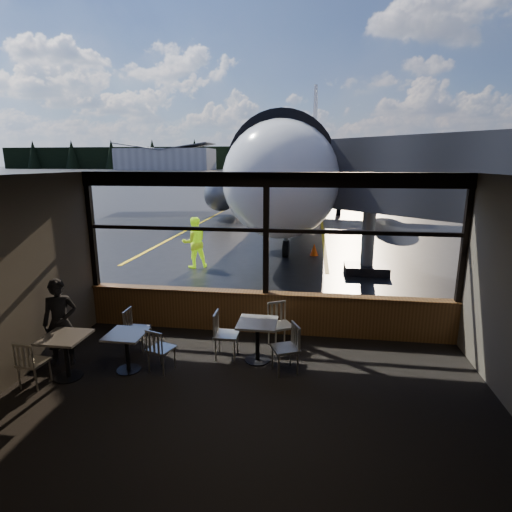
% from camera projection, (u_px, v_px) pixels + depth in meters
% --- Properties ---
extents(ground_plane, '(520.00, 520.00, 0.00)m').
position_uv_depth(ground_plane, '(312.00, 174.00, 124.50)').
color(ground_plane, black).
rests_on(ground_plane, ground).
extents(carpet_floor, '(8.00, 6.00, 0.01)m').
position_uv_depth(carpet_floor, '(242.00, 413.00, 6.01)').
color(carpet_floor, black).
rests_on(carpet_floor, ground).
extents(ceiling, '(8.00, 6.00, 0.04)m').
position_uv_depth(ceiling, '(239.00, 178.00, 5.21)').
color(ceiling, '#38332D').
rests_on(ceiling, ground).
extents(wall_back, '(8.00, 0.04, 3.50)m').
position_uv_depth(wall_back, '(161.00, 454.00, 2.72)').
color(wall_back, '#504940').
rests_on(wall_back, ground).
extents(window_sill, '(8.00, 0.28, 0.90)m').
position_uv_depth(window_sill, '(266.00, 313.00, 8.80)').
color(window_sill, '#56361A').
rests_on(window_sill, ground).
extents(window_header, '(8.00, 0.18, 0.30)m').
position_uv_depth(window_header, '(266.00, 180.00, 8.14)').
color(window_header, black).
rests_on(window_header, ground).
extents(mullion_left, '(0.12, 0.12, 2.60)m').
position_uv_depth(mullion_left, '(92.00, 231.00, 8.95)').
color(mullion_left, black).
rests_on(mullion_left, ground).
extents(mullion_centre, '(0.12, 0.12, 2.60)m').
position_uv_depth(mullion_centre, '(266.00, 235.00, 8.40)').
color(mullion_centre, black).
rests_on(mullion_centre, ground).
extents(mullion_right, '(0.12, 0.12, 2.60)m').
position_uv_depth(mullion_right, '(465.00, 240.00, 7.85)').
color(mullion_right, black).
rests_on(mullion_right, ground).
extents(window_transom, '(8.00, 0.10, 0.08)m').
position_uv_depth(window_transom, '(266.00, 230.00, 8.38)').
color(window_transom, black).
rests_on(window_transom, ground).
extents(airliner, '(32.30, 38.33, 11.42)m').
position_uv_depth(airliner, '(306.00, 131.00, 26.72)').
color(airliner, white).
rests_on(airliner, ground_plane).
extents(jet_bridge, '(8.59, 10.50, 4.58)m').
position_uv_depth(jet_bridge, '(394.00, 206.00, 13.17)').
color(jet_bridge, '#272729').
rests_on(jet_bridge, ground_plane).
extents(cafe_table_near, '(0.72, 0.72, 0.80)m').
position_uv_depth(cafe_table_near, '(257.00, 342.00, 7.52)').
color(cafe_table_near, gray).
rests_on(cafe_table_near, carpet_floor).
extents(cafe_table_mid, '(0.66, 0.66, 0.73)m').
position_uv_depth(cafe_table_mid, '(127.00, 352.00, 7.18)').
color(cafe_table_mid, '#A5A198').
rests_on(cafe_table_mid, carpet_floor).
extents(cafe_table_left, '(0.72, 0.72, 0.79)m').
position_uv_depth(cafe_table_left, '(67.00, 357.00, 6.93)').
color(cafe_table_left, gray).
rests_on(cafe_table_left, carpet_floor).
extents(chair_near_e, '(0.66, 0.66, 0.91)m').
position_uv_depth(chair_near_e, '(285.00, 349.00, 7.10)').
color(chair_near_e, '#A9A599').
rests_on(chair_near_e, carpet_floor).
extents(chair_near_w, '(0.52, 0.52, 0.93)m').
position_uv_depth(chair_near_w, '(227.00, 335.00, 7.64)').
color(chair_near_w, beige).
rests_on(chair_near_w, carpet_floor).
extents(chair_near_n, '(0.69, 0.69, 0.93)m').
position_uv_depth(chair_near_n, '(280.00, 326.00, 8.07)').
color(chair_near_n, beige).
rests_on(chair_near_n, carpet_floor).
extents(chair_mid_s, '(0.58, 0.58, 0.84)m').
position_uv_depth(chair_mid_s, '(161.00, 349.00, 7.17)').
color(chair_mid_s, '#B1ACA0').
rests_on(chair_mid_s, carpet_floor).
extents(chair_mid_w, '(0.47, 0.47, 0.86)m').
position_uv_depth(chair_mid_w, '(137.00, 330.00, 7.98)').
color(chair_mid_w, '#AFAA9E').
rests_on(chair_mid_w, carpet_floor).
extents(chair_left_s, '(0.50, 0.50, 0.85)m').
position_uv_depth(chair_left_s, '(34.00, 363.00, 6.67)').
color(chair_left_s, '#ABA69A').
rests_on(chair_left_s, carpet_floor).
extents(passenger, '(0.71, 0.59, 1.65)m').
position_uv_depth(passenger, '(60.00, 323.00, 7.31)').
color(passenger, black).
rests_on(passenger, carpet_floor).
extents(ground_crew, '(1.11, 1.04, 1.81)m').
position_uv_depth(ground_crew, '(194.00, 242.00, 14.22)').
color(ground_crew, '#BFF219').
rests_on(ground_crew, ground_plane).
extents(cone_nose, '(0.34, 0.34, 0.48)m').
position_uv_depth(cone_nose, '(314.00, 250.00, 16.18)').
color(cone_nose, '#FF6708').
rests_on(cone_nose, ground_plane).
extents(hangar_left, '(45.00, 18.00, 11.00)m').
position_uv_depth(hangar_left, '(166.00, 158.00, 190.82)').
color(hangar_left, silver).
rests_on(hangar_left, ground_plane).
extents(hangar_mid, '(38.00, 15.00, 10.00)m').
position_uv_depth(hangar_mid, '(313.00, 159.00, 185.96)').
color(hangar_mid, silver).
rests_on(hangar_mid, ground_plane).
extents(hangar_right, '(50.00, 20.00, 12.00)m').
position_uv_depth(hangar_right, '(455.00, 157.00, 170.61)').
color(hangar_right, silver).
rests_on(hangar_right, ground_plane).
extents(fuel_tank_a, '(8.00, 8.00, 6.00)m').
position_uv_depth(fuel_tank_a, '(249.00, 164.00, 187.73)').
color(fuel_tank_a, silver).
rests_on(fuel_tank_a, ground_plane).
extents(fuel_tank_b, '(8.00, 8.00, 6.00)m').
position_uv_depth(fuel_tank_b, '(270.00, 164.00, 186.33)').
color(fuel_tank_b, silver).
rests_on(fuel_tank_b, ground_plane).
extents(fuel_tank_c, '(8.00, 8.00, 6.00)m').
position_uv_depth(fuel_tank_c, '(291.00, 164.00, 184.93)').
color(fuel_tank_c, silver).
rests_on(fuel_tank_c, ground_plane).
extents(treeline, '(360.00, 3.00, 12.00)m').
position_uv_depth(treeline, '(314.00, 158.00, 209.82)').
color(treeline, black).
rests_on(treeline, ground_plane).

